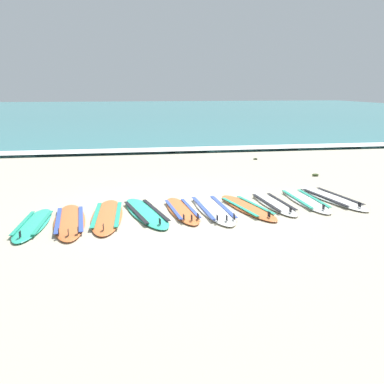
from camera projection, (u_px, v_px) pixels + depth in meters
The scene contains 15 objects.
ground_plane at pixel (176, 211), 9.00m from camera, with size 80.00×80.00×0.00m, color #B7AD93.
sea at pixel (132, 111), 45.25m from camera, with size 80.00×60.00×0.10m, color teal.
wave_foam_strip at pixel (150, 151), 17.09m from camera, with size 80.00×1.11×0.11m, color white.
surfboard_0 at pixel (33, 224), 8.05m from camera, with size 0.65×2.12×0.18m.
surfboard_1 at pixel (70, 221), 8.24m from camera, with size 0.83×2.46×0.18m.
surfboard_2 at pixel (107, 216), 8.57m from camera, with size 0.71×2.50×0.18m.
surfboard_3 at pixel (146, 212), 8.80m from camera, with size 1.15×2.50×0.18m.
surfboard_4 at pixel (182, 210), 8.96m from camera, with size 0.74×2.17×0.18m.
surfboard_5 at pixel (213, 208), 9.09m from camera, with size 0.80×2.56×0.18m.
surfboard_6 at pixel (247, 207), 9.18m from camera, with size 1.05×2.30×0.18m.
surfboard_7 at pixel (274, 203), 9.48m from camera, with size 0.69×2.14×0.18m.
surfboard_8 at pixel (305, 200), 9.78m from camera, with size 0.61×2.33×0.18m.
surfboard_9 at pixel (332, 198), 9.95m from camera, with size 1.02×2.49×0.18m.
seaweed_clump_near_shoreline at pixel (255, 159), 15.39m from camera, with size 0.16×0.13×0.06m, color #2D381E.
seaweed_clump_mid_sand at pixel (315, 175), 12.56m from camera, with size 0.21×0.17×0.07m, color #384723.
Camera 1 is at (-1.05, -8.57, 2.62)m, focal length 38.83 mm.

